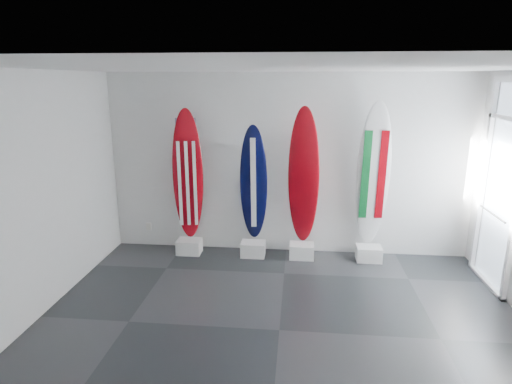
# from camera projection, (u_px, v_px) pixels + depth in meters

# --- Properties ---
(floor) EXTENTS (6.00, 6.00, 0.00)m
(floor) POSITION_uv_depth(u_px,v_px,m) (279.00, 330.00, 5.08)
(floor) COLOR black
(floor) RESTS_ON ground
(ceiling) EXTENTS (6.00, 6.00, 0.00)m
(ceiling) POSITION_uv_depth(u_px,v_px,m) (283.00, 67.00, 4.32)
(ceiling) COLOR white
(ceiling) RESTS_ON wall_back
(wall_back) EXTENTS (6.00, 0.00, 6.00)m
(wall_back) POSITION_uv_depth(u_px,v_px,m) (288.00, 165.00, 7.11)
(wall_back) COLOR silver
(wall_back) RESTS_ON ground
(wall_front) EXTENTS (6.00, 0.00, 6.00)m
(wall_front) POSITION_uv_depth(u_px,v_px,m) (261.00, 346.00, 2.30)
(wall_front) COLOR silver
(wall_front) RESTS_ON ground
(wall_left) EXTENTS (0.00, 5.00, 5.00)m
(wall_left) POSITION_uv_depth(u_px,v_px,m) (24.00, 202.00, 4.99)
(wall_left) COLOR silver
(wall_left) RESTS_ON ground
(display_block_usa) EXTENTS (0.40, 0.30, 0.24)m
(display_block_usa) POSITION_uv_depth(u_px,v_px,m) (189.00, 246.00, 7.31)
(display_block_usa) COLOR white
(display_block_usa) RESTS_ON floor
(surfboard_usa) EXTENTS (0.52, 0.27, 2.21)m
(surfboard_usa) POSITION_uv_depth(u_px,v_px,m) (188.00, 175.00, 7.09)
(surfboard_usa) COLOR maroon
(surfboard_usa) RESTS_ON display_block_usa
(display_block_navy) EXTENTS (0.40, 0.30, 0.24)m
(display_block_navy) POSITION_uv_depth(u_px,v_px,m) (253.00, 249.00, 7.20)
(display_block_navy) COLOR white
(display_block_navy) RESTS_ON floor
(surfboard_navy) EXTENTS (0.46, 0.38, 1.98)m
(surfboard_navy) POSITION_uv_depth(u_px,v_px,m) (254.00, 184.00, 7.02)
(surfboard_navy) COLOR black
(surfboard_navy) RESTS_ON display_block_navy
(display_block_swiss) EXTENTS (0.40, 0.30, 0.24)m
(display_block_swiss) POSITION_uv_depth(u_px,v_px,m) (302.00, 251.00, 7.12)
(display_block_swiss) COLOR white
(display_block_swiss) RESTS_ON floor
(surfboard_swiss) EXTENTS (0.54, 0.30, 2.26)m
(surfboard_swiss) POSITION_uv_depth(u_px,v_px,m) (304.00, 176.00, 6.90)
(surfboard_swiss) COLOR maroon
(surfboard_swiss) RESTS_ON display_block_swiss
(display_block_italy) EXTENTS (0.40, 0.30, 0.24)m
(display_block_italy) POSITION_uv_depth(u_px,v_px,m) (369.00, 253.00, 7.02)
(display_block_italy) COLOR white
(display_block_italy) RESTS_ON floor
(surfboard_italy) EXTENTS (0.54, 0.26, 2.35)m
(surfboard_italy) POSITION_uv_depth(u_px,v_px,m) (373.00, 175.00, 6.78)
(surfboard_italy) COLOR white
(surfboard_italy) RESTS_ON display_block_italy
(wall_outlet) EXTENTS (0.09, 0.02, 0.13)m
(wall_outlet) POSITION_uv_depth(u_px,v_px,m) (149.00, 226.00, 7.62)
(wall_outlet) COLOR silver
(wall_outlet) RESTS_ON wall_back
(glass_door) EXTENTS (0.12, 1.16, 2.85)m
(glass_door) POSITION_uv_depth(u_px,v_px,m) (501.00, 188.00, 5.92)
(glass_door) COLOR white
(glass_door) RESTS_ON floor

